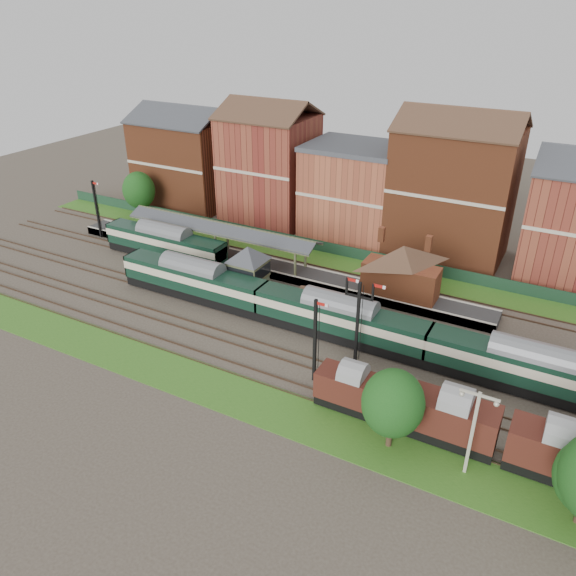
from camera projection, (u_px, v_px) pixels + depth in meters
The scene contains 21 objects.
ground at pixel (257, 316), 58.51m from camera, with size 160.00×160.00×0.00m, color #473D33.
grass_back at pixel (323, 259), 70.94m from camera, with size 90.00×4.50×0.06m, color #2D6619.
grass_front at pixel (186, 377), 49.16m from camera, with size 90.00×5.00×0.06m, color #2D6619.
fence at pixel (330, 248), 72.16m from camera, with size 90.00×0.12×1.50m, color #193823.
platform at pixel (264, 266), 67.96m from camera, with size 55.00×3.40×1.00m, color #2D2D2D.
signal_box at pixel (248, 270), 60.81m from camera, with size 5.40×5.40×6.00m.
brick_hut at pixel (314, 304), 58.37m from camera, with size 3.20×2.64×2.94m.
station_building at pixel (401, 270), 59.19m from camera, with size 8.10×8.10×5.90m.
canopy at pixel (221, 226), 68.58m from camera, with size 26.00×3.89×4.08m.
semaphore_bracket at pixel (358, 316), 49.33m from camera, with size 3.60×0.25×8.18m.
semaphore_platform_end at pixel (97, 208), 75.42m from camera, with size 1.23×0.25×8.00m.
semaphore_siding at pixel (315, 340), 46.91m from camera, with size 1.23×0.25×8.00m.
yard_lamp at pixel (473, 429), 37.60m from camera, with size 2.60×0.22×7.00m.
town_backdrop at pixel (352, 186), 74.76m from camera, with size 69.00×10.00×16.00m.
dmu_train at pixel (339, 318), 53.53m from camera, with size 51.83×2.73×3.98m.
platform_railcar at pixel (165, 243), 69.78m from camera, with size 16.98×2.68×3.91m.
goods_van_a at pixel (352, 389), 44.55m from camera, with size 5.71×2.48×3.47m.
goods_van_b at pixel (453, 419), 41.09m from camera, with size 6.40×2.77×3.88m.
goods_van_c at pixel (557, 452), 38.12m from camera, with size 6.41×2.78×3.89m.
tree_far at pixel (393, 403), 39.91m from camera, with size 4.53×4.53×6.60m.
tree_back at pixel (139, 190), 82.35m from camera, with size 4.72×4.72×6.90m.
Camera 1 is at (26.82, -42.78, 29.88)m, focal length 35.00 mm.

